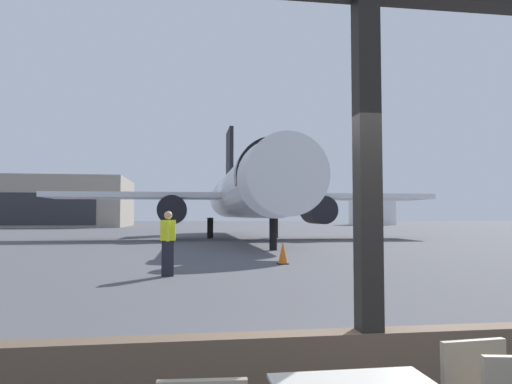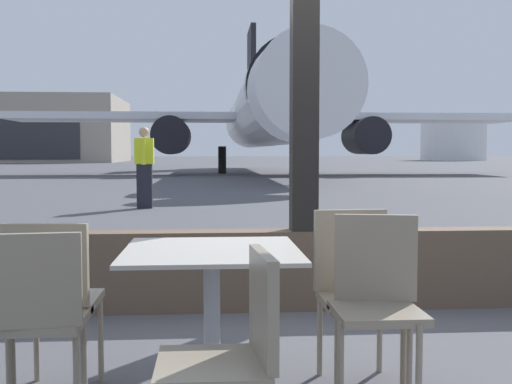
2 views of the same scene
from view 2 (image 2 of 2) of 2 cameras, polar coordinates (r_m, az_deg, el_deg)
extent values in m
plane|color=#4C4C51|center=(44.81, -3.33, 2.13)|extent=(220.00, 220.00, 0.00)
cube|color=brown|center=(4.93, 4.30, -6.98)|extent=(8.47, 0.24, 0.61)
cube|color=black|center=(4.88, 4.38, 10.26)|extent=(0.20, 0.20, 3.55)
cube|color=#ADA89E|center=(3.04, -4.04, -5.35)|extent=(0.84, 0.84, 0.02)
cylinder|color=#9EA0A5|center=(3.12, -4.00, -12.16)|extent=(0.08, 0.08, 0.73)
cube|color=gray|center=(3.35, -17.48, -9.41)|extent=(0.40, 0.40, 0.04)
cube|color=gray|center=(3.14, -18.51, -6.29)|extent=(0.40, 0.06, 0.39)
cylinder|color=gray|center=(3.61, -19.26, -12.32)|extent=(0.03, 0.03, 0.47)
cylinder|color=gray|center=(3.52, -13.87, -12.63)|extent=(0.03, 0.03, 0.47)
cylinder|color=gray|center=(3.31, -21.18, -13.87)|extent=(0.03, 0.03, 0.47)
cylinder|color=gray|center=(3.21, -15.29, -14.30)|extent=(0.03, 0.03, 0.47)
cube|color=gray|center=(3.03, -18.95, -10.97)|extent=(0.40, 0.40, 0.04)
cube|color=gray|center=(2.81, -19.56, -7.56)|extent=(0.40, 0.08, 0.40)
cylinder|color=gray|center=(3.29, -21.45, -14.06)|extent=(0.03, 0.03, 0.46)
cylinder|color=gray|center=(3.24, -15.35, -14.19)|extent=(0.03, 0.03, 0.46)
cylinder|color=gray|center=(2.92, -15.90, -16.22)|extent=(0.03, 0.03, 0.46)
cube|color=gray|center=(3.04, 10.92, -10.70)|extent=(0.40, 0.40, 0.04)
cube|color=gray|center=(3.17, 10.75, -5.83)|extent=(0.40, 0.12, 0.42)
cylinder|color=gray|center=(2.96, 14.51, -15.86)|extent=(0.03, 0.03, 0.47)
cylinder|color=gray|center=(2.94, 7.65, -15.94)|extent=(0.03, 0.03, 0.47)
cylinder|color=gray|center=(3.28, 13.72, -13.89)|extent=(0.03, 0.03, 0.47)
cylinder|color=gray|center=(3.26, 7.59, -13.93)|extent=(0.03, 0.03, 0.47)
cube|color=gray|center=(2.32, -3.92, -15.50)|extent=(0.40, 0.40, 0.04)
cube|color=gray|center=(2.28, 0.64, -10.25)|extent=(0.07, 0.40, 0.38)
cube|color=gray|center=(3.36, 9.40, -9.69)|extent=(0.40, 0.40, 0.04)
cube|color=gray|center=(3.48, 8.52, -5.19)|extent=(0.40, 0.07, 0.44)
cylinder|color=gray|center=(3.32, 13.18, -13.87)|extent=(0.03, 0.03, 0.44)
cylinder|color=gray|center=(3.21, 7.36, -14.41)|extent=(0.03, 0.03, 0.44)
cylinder|color=gray|center=(3.62, 11.12, -12.34)|extent=(0.03, 0.03, 0.44)
cylinder|color=gray|center=(3.53, 5.79, -12.74)|extent=(0.03, 0.03, 0.44)
cylinder|color=silver|center=(34.95, 0.88, 7.14)|extent=(3.65, 26.29, 3.65)
cone|color=silver|center=(20.65, 4.51, 9.52)|extent=(3.46, 2.60, 3.46)
cylinder|color=black|center=(22.54, 3.77, 9.42)|extent=(3.72, 0.90, 3.72)
cube|color=silver|center=(34.14, -11.18, 6.65)|extent=(12.56, 4.20, 0.36)
cube|color=silver|center=(35.43, 12.75, 6.52)|extent=(12.56, 4.20, 0.36)
cylinder|color=black|center=(32.51, -7.64, 5.07)|extent=(1.90, 3.20, 1.90)
cylinder|color=black|center=(33.46, 9.87, 5.01)|extent=(1.90, 3.20, 1.90)
cube|color=black|center=(46.92, -0.41, 11.44)|extent=(0.36, 4.40, 5.20)
cylinder|color=black|center=(22.73, 3.64, 2.50)|extent=(0.36, 0.36, 1.49)
cylinder|color=black|center=(34.86, -3.08, 2.92)|extent=(0.44, 0.44, 1.49)
cylinder|color=black|center=(35.28, 4.75, 2.92)|extent=(0.44, 0.44, 1.49)
cube|color=black|center=(13.70, -10.04, 0.53)|extent=(0.32, 0.20, 0.95)
cube|color=yellow|center=(13.68, -10.08, 3.67)|extent=(0.40, 0.22, 0.55)
sphere|color=tan|center=(13.68, -10.10, 5.36)|extent=(0.22, 0.22, 0.22)
cylinder|color=yellow|center=(13.92, -10.01, 3.56)|extent=(0.09, 0.09, 0.52)
cylinder|color=yellow|center=(13.44, -10.15, 3.56)|extent=(0.09, 0.09, 0.52)
cone|color=orange|center=(16.41, 3.79, 0.72)|extent=(0.32, 0.32, 0.74)
cube|color=black|center=(16.43, 3.79, -0.51)|extent=(0.36, 0.36, 0.03)
cube|color=#9E9384|center=(79.15, -19.88, 5.29)|extent=(21.68, 16.53, 7.44)
cube|color=#2D2D33|center=(71.15, -21.66, 4.55)|extent=(15.18, 0.10, 4.46)
cylinder|color=white|center=(90.25, 17.43, 4.56)|extent=(8.75, 8.75, 5.69)
camera|label=1|loc=(1.28, -48.15, 19.92)|focal=32.57mm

